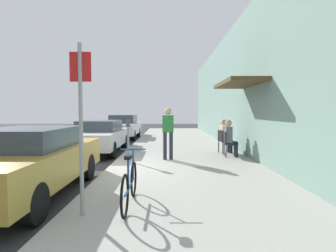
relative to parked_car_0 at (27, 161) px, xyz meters
name	(u,v)px	position (x,y,z in m)	size (l,w,h in m)	color
ground_plane	(107,171)	(1.10, 2.30, -0.72)	(60.00, 60.00, 0.00)	#2D2D30
sidewalk_slab	(182,157)	(3.35, 4.30, -0.66)	(4.50, 32.00, 0.12)	#9E9B93
building_facade	(250,83)	(5.75, 4.30, 1.97)	(1.40, 32.00, 5.39)	gray
parked_car_0	(27,161)	(0.00, 0.00, 0.00)	(1.80, 4.40, 1.37)	#A58433
parked_car_1	(99,136)	(0.00, 5.78, -0.02)	(1.80, 4.40, 1.33)	#B7B7BC
parked_car_2	(123,126)	(0.00, 11.78, 0.04)	(1.80, 4.40, 1.48)	silver
parking_meter	(127,137)	(1.55, 3.20, 0.16)	(0.12, 0.10, 1.32)	slate
street_sign	(80,116)	(1.50, -1.32, 0.92)	(0.32, 0.06, 2.60)	gray
bicycle_0	(129,185)	(2.17, -0.91, -0.24)	(0.46, 1.71, 0.90)	black
cafe_chair_0	(228,142)	(4.92, 4.10, -0.10)	(0.45, 0.45, 0.87)	black
seated_patron_0	(229,137)	(4.98, 4.10, 0.09)	(0.43, 0.37, 1.29)	#232838
cafe_chair_1	(223,140)	(4.92, 4.96, -0.10)	(0.53, 0.53, 0.87)	black
seated_patron_1	(224,135)	(4.98, 4.97, 0.09)	(0.49, 0.44, 1.29)	#232838
pedestrian_standing	(167,129)	(2.81, 3.52, 0.40)	(0.36, 0.22, 1.70)	#232838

